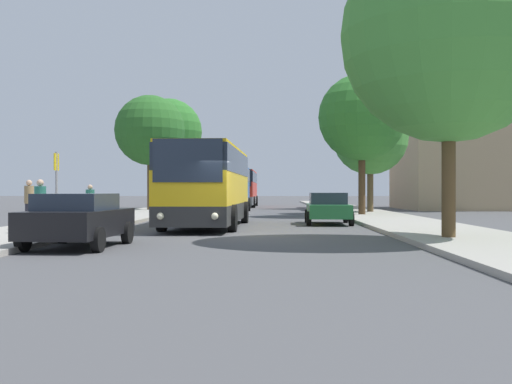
{
  "coord_description": "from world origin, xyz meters",
  "views": [
    {
      "loc": [
        1.08,
        -19.66,
        1.5
      ],
      "look_at": [
        0.26,
        14.53,
        1.43
      ],
      "focal_mm": 42.0,
      "sensor_mm": 36.0,
      "label": 1
    }
  ],
  "objects_px": {
    "bus_front": "(208,185)",
    "pedestrian_walking_back": "(90,204)",
    "bus_stop_sign": "(56,181)",
    "pedestrian_waiting_far": "(29,202)",
    "bus_middle": "(228,188)",
    "tree_left_far": "(169,132)",
    "tree_right_near": "(370,137)",
    "tree_right_mid": "(449,35)",
    "parked_car_right_near": "(328,208)",
    "pedestrian_waiting_near": "(40,206)",
    "tree_left_near": "(150,131)",
    "tree_right_far": "(362,118)",
    "parked_car_left_curb": "(78,219)",
    "bus_rear": "(241,188)"
  },
  "relations": [
    {
      "from": "tree_right_near",
      "to": "parked_car_left_curb",
      "type": "bearing_deg",
      "value": -116.49
    },
    {
      "from": "bus_middle",
      "to": "bus_front",
      "type": "bearing_deg",
      "value": -88.59
    },
    {
      "from": "bus_stop_sign",
      "to": "tree_right_mid",
      "type": "relative_size",
      "value": 0.3
    },
    {
      "from": "parked_car_right_near",
      "to": "pedestrian_waiting_far",
      "type": "relative_size",
      "value": 2.35
    },
    {
      "from": "bus_front",
      "to": "pedestrian_waiting_near",
      "type": "height_order",
      "value": "bus_front"
    },
    {
      "from": "bus_middle",
      "to": "pedestrian_waiting_far",
      "type": "bearing_deg",
      "value": -110.56
    },
    {
      "from": "pedestrian_walking_back",
      "to": "tree_right_mid",
      "type": "height_order",
      "value": "tree_right_mid"
    },
    {
      "from": "parked_car_right_near",
      "to": "tree_right_mid",
      "type": "height_order",
      "value": "tree_right_mid"
    },
    {
      "from": "pedestrian_waiting_far",
      "to": "tree_right_far",
      "type": "height_order",
      "value": "tree_right_far"
    },
    {
      "from": "tree_right_near",
      "to": "tree_right_mid",
      "type": "distance_m",
      "value": 21.25
    },
    {
      "from": "pedestrian_walking_back",
      "to": "tree_right_mid",
      "type": "bearing_deg",
      "value": -56.22
    },
    {
      "from": "bus_rear",
      "to": "tree_left_near",
      "type": "height_order",
      "value": "tree_left_near"
    },
    {
      "from": "tree_right_near",
      "to": "bus_middle",
      "type": "bearing_deg",
      "value": 169.39
    },
    {
      "from": "bus_middle",
      "to": "pedestrian_walking_back",
      "type": "height_order",
      "value": "bus_middle"
    },
    {
      "from": "parked_car_left_curb",
      "to": "tree_left_near",
      "type": "distance_m",
      "value": 27.59
    },
    {
      "from": "bus_middle",
      "to": "tree_left_far",
      "type": "height_order",
      "value": "tree_left_far"
    },
    {
      "from": "bus_front",
      "to": "parked_car_right_near",
      "type": "bearing_deg",
      "value": 24.47
    },
    {
      "from": "pedestrian_waiting_far",
      "to": "tree_right_mid",
      "type": "relative_size",
      "value": 0.2
    },
    {
      "from": "pedestrian_waiting_far",
      "to": "tree_right_mid",
      "type": "bearing_deg",
      "value": -170.05
    },
    {
      "from": "bus_rear",
      "to": "parked_car_left_curb",
      "type": "height_order",
      "value": "bus_rear"
    },
    {
      "from": "bus_front",
      "to": "tree_left_far",
      "type": "distance_m",
      "value": 26.08
    },
    {
      "from": "bus_front",
      "to": "pedestrian_walking_back",
      "type": "height_order",
      "value": "bus_front"
    },
    {
      "from": "pedestrian_waiting_near",
      "to": "tree_right_far",
      "type": "relative_size",
      "value": 0.21
    },
    {
      "from": "pedestrian_waiting_far",
      "to": "bus_stop_sign",
      "type": "bearing_deg",
      "value": 159.79
    },
    {
      "from": "parked_car_right_near",
      "to": "tree_right_far",
      "type": "height_order",
      "value": "tree_right_far"
    },
    {
      "from": "bus_stop_sign",
      "to": "pedestrian_walking_back",
      "type": "xyz_separation_m",
      "value": [
        -0.06,
        4.11,
        -0.87
      ]
    },
    {
      "from": "pedestrian_walking_back",
      "to": "tree_right_near",
      "type": "xyz_separation_m",
      "value": [
        14.02,
        13.86,
        4.01
      ]
    },
    {
      "from": "parked_car_right_near",
      "to": "tree_left_far",
      "type": "relative_size",
      "value": 0.46
    },
    {
      "from": "parked_car_right_near",
      "to": "pedestrian_waiting_far",
      "type": "height_order",
      "value": "pedestrian_waiting_far"
    },
    {
      "from": "bus_stop_sign",
      "to": "tree_right_near",
      "type": "distance_m",
      "value": 22.98
    },
    {
      "from": "parked_car_right_near",
      "to": "pedestrian_waiting_near",
      "type": "relative_size",
      "value": 2.44
    },
    {
      "from": "tree_right_near",
      "to": "bus_front",
      "type": "bearing_deg",
      "value": -122.82
    },
    {
      "from": "tree_left_near",
      "to": "tree_right_near",
      "type": "relative_size",
      "value": 1.13
    },
    {
      "from": "bus_front",
      "to": "pedestrian_walking_back",
      "type": "xyz_separation_m",
      "value": [
        -4.98,
        0.15,
        -0.78
      ]
    },
    {
      "from": "parked_car_left_curb",
      "to": "bus_stop_sign",
      "type": "xyz_separation_m",
      "value": [
        -2.44,
        5.14,
        1.07
      ]
    },
    {
      "from": "tree_left_near",
      "to": "tree_left_far",
      "type": "bearing_deg",
      "value": 89.14
    },
    {
      "from": "tree_right_far",
      "to": "pedestrian_waiting_far",
      "type": "bearing_deg",
      "value": -142.69
    },
    {
      "from": "parked_car_right_near",
      "to": "tree_left_far",
      "type": "bearing_deg",
      "value": -62.36
    },
    {
      "from": "pedestrian_waiting_near",
      "to": "tree_right_far",
      "type": "bearing_deg",
      "value": 168.81
    },
    {
      "from": "parked_car_right_near",
      "to": "tree_right_near",
      "type": "height_order",
      "value": "tree_right_near"
    },
    {
      "from": "bus_stop_sign",
      "to": "pedestrian_waiting_far",
      "type": "xyz_separation_m",
      "value": [
        -1.97,
        2.45,
        -0.78
      ]
    },
    {
      "from": "pedestrian_waiting_near",
      "to": "pedestrian_waiting_far",
      "type": "xyz_separation_m",
      "value": [
        -2.11,
        4.3,
        0.04
      ]
    },
    {
      "from": "tree_right_far",
      "to": "parked_car_left_curb",
      "type": "bearing_deg",
      "value": -118.75
    },
    {
      "from": "pedestrian_waiting_near",
      "to": "tree_left_near",
      "type": "xyz_separation_m",
      "value": [
        -1.24,
        23.59,
        4.79
      ]
    },
    {
      "from": "pedestrian_waiting_far",
      "to": "pedestrian_walking_back",
      "type": "xyz_separation_m",
      "value": [
        1.91,
        1.66,
        -0.09
      ]
    },
    {
      "from": "parked_car_left_curb",
      "to": "tree_left_far",
      "type": "bearing_deg",
      "value": 98.8
    },
    {
      "from": "parked_car_right_near",
      "to": "bus_stop_sign",
      "type": "relative_size",
      "value": 1.54
    },
    {
      "from": "parked_car_right_near",
      "to": "tree_right_far",
      "type": "bearing_deg",
      "value": -107.72
    },
    {
      "from": "bus_stop_sign",
      "to": "pedestrian_waiting_far",
      "type": "bearing_deg",
      "value": 128.74
    },
    {
      "from": "parked_car_left_curb",
      "to": "pedestrian_waiting_near",
      "type": "relative_size",
      "value": 2.35
    }
  ]
}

